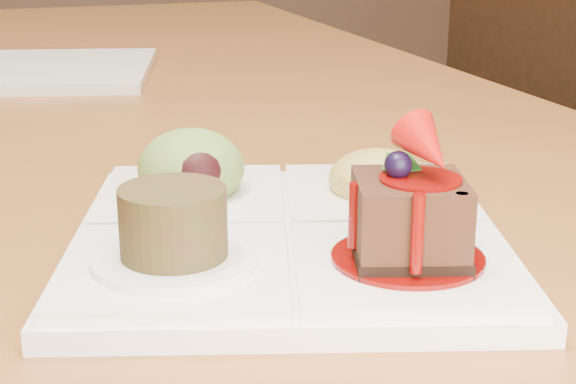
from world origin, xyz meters
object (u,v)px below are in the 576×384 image
object	(u,v)px
chair_right	(520,140)
sampler_plate	(285,219)
dining_table	(20,181)
second_plate	(45,70)

from	to	relation	value
chair_right	sampler_plate	world-z (taller)	chair_right
chair_right	sampler_plate	bearing A→B (deg)	119.35
dining_table	chair_right	bearing A→B (deg)	19.89
chair_right	sampler_plate	xyz separation A→B (m)	(-0.59, -0.67, 0.17)
dining_table	sampler_plate	size ratio (longest dim) A/B	6.24
dining_table	sampler_plate	xyz separation A→B (m)	(0.13, -0.41, 0.09)
dining_table	second_plate	xyz separation A→B (m)	(0.04, 0.18, 0.07)
chair_right	sampler_plate	distance (m)	0.91
sampler_plate	chair_right	bearing A→B (deg)	65.18
dining_table	chair_right	distance (m)	0.77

